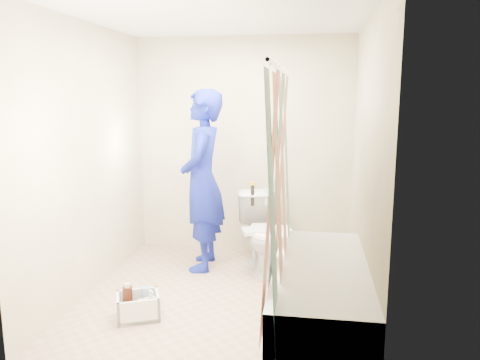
% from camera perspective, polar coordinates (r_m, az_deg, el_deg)
% --- Properties ---
extents(floor, '(2.60, 2.60, 0.00)m').
position_cam_1_polar(floor, '(4.30, -2.19, -13.97)').
color(floor, tan).
rests_on(floor, ground).
extents(ceiling, '(2.40, 2.60, 0.02)m').
position_cam_1_polar(ceiling, '(3.97, -2.44, 19.45)').
color(ceiling, silver).
rests_on(ceiling, wall_back).
extents(wall_back, '(2.40, 0.02, 2.40)m').
position_cam_1_polar(wall_back, '(5.23, 0.47, 4.07)').
color(wall_back, beige).
rests_on(wall_back, ground).
extents(wall_front, '(2.40, 0.02, 2.40)m').
position_cam_1_polar(wall_front, '(2.72, -7.64, -1.83)').
color(wall_front, beige).
rests_on(wall_front, ground).
extents(wall_left, '(0.02, 2.60, 2.40)m').
position_cam_1_polar(wall_left, '(4.36, -17.99, 2.31)').
color(wall_left, beige).
rests_on(wall_left, ground).
extents(wall_right, '(0.02, 2.60, 2.40)m').
position_cam_1_polar(wall_right, '(3.91, 15.21, 1.60)').
color(wall_right, beige).
rests_on(wall_right, ground).
extents(bathtub, '(0.70, 1.75, 0.50)m').
position_cam_1_polar(bathtub, '(3.74, 9.73, -13.52)').
color(bathtub, white).
rests_on(bathtub, ground).
extents(curtain_rod, '(0.02, 1.90, 0.02)m').
position_cam_1_polar(curtain_rod, '(3.44, 4.94, 13.31)').
color(curtain_rod, silver).
rests_on(curtain_rod, wall_back).
extents(shower_curtain, '(0.06, 1.75, 1.80)m').
position_cam_1_polar(shower_curtain, '(3.51, 4.71, -2.02)').
color(shower_curtain, white).
rests_on(shower_curtain, curtain_rod).
extents(toilet, '(0.65, 0.86, 0.78)m').
position_cam_1_polar(toilet, '(4.77, 2.96, -6.51)').
color(toilet, white).
rests_on(toilet, ground).
extents(tank_lid, '(0.52, 0.34, 0.04)m').
position_cam_1_polar(tank_lid, '(4.64, 3.29, -6.15)').
color(tank_lid, white).
rests_on(tank_lid, toilet).
extents(tank_internals, '(0.18, 0.09, 0.25)m').
position_cam_1_polar(tank_internals, '(4.87, 1.98, -1.60)').
color(tank_internals, black).
rests_on(tank_internals, toilet).
extents(plumber, '(0.50, 0.71, 1.83)m').
position_cam_1_polar(plumber, '(4.75, -4.61, -0.09)').
color(plumber, navy).
rests_on(plumber, ground).
extents(cleaning_caddy, '(0.41, 0.38, 0.25)m').
position_cam_1_polar(cleaning_caddy, '(3.97, -12.16, -14.89)').
color(cleaning_caddy, silver).
rests_on(cleaning_caddy, ground).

